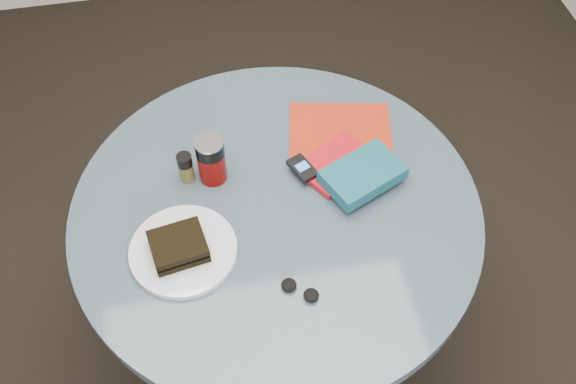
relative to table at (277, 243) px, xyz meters
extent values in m
plane|color=black|center=(0.00, 0.00, -0.59)|extent=(4.00, 4.00, 0.00)
cylinder|color=black|center=(0.00, 0.00, -0.57)|extent=(0.48, 0.48, 0.03)
cylinder|color=black|center=(0.00, 0.00, -0.22)|extent=(0.11, 0.11, 0.68)
cylinder|color=#324353|center=(0.00, 0.00, 0.14)|extent=(1.00, 1.00, 0.04)
cylinder|color=silver|center=(-0.23, -0.09, 0.17)|extent=(0.33, 0.33, 0.02)
cube|color=black|center=(-0.24, -0.09, 0.19)|extent=(0.14, 0.12, 0.02)
cube|color=#3B2C16|center=(-0.24, -0.09, 0.20)|extent=(0.12, 0.11, 0.01)
cube|color=black|center=(-0.24, -0.09, 0.21)|extent=(0.14, 0.12, 0.02)
cylinder|color=#6B0805|center=(-0.14, 0.12, 0.21)|extent=(0.09, 0.09, 0.09)
cylinder|color=black|center=(-0.14, 0.12, 0.27)|extent=(0.09, 0.09, 0.04)
cylinder|color=silver|center=(-0.14, 0.12, 0.29)|extent=(0.09, 0.09, 0.01)
cylinder|color=#4E4821|center=(-0.20, 0.13, 0.19)|extent=(0.05, 0.05, 0.06)
cylinder|color=black|center=(-0.20, 0.13, 0.23)|extent=(0.05, 0.05, 0.03)
cube|color=#9B220E|center=(0.21, 0.21, 0.17)|extent=(0.30, 0.25, 0.00)
cube|color=#A80D17|center=(0.17, 0.09, 0.18)|extent=(0.22, 0.20, 0.02)
cube|color=#114454|center=(0.22, 0.03, 0.20)|extent=(0.22, 0.19, 0.04)
cube|color=black|center=(0.08, 0.08, 0.19)|extent=(0.07, 0.09, 0.01)
cube|color=blue|center=(0.08, 0.08, 0.20)|extent=(0.04, 0.04, 0.00)
ellipsoid|color=black|center=(-0.01, -0.22, 0.17)|extent=(0.05, 0.05, 0.02)
ellipsoid|color=black|center=(0.03, -0.26, 0.17)|extent=(0.05, 0.05, 0.02)
camera|label=1|loc=(-0.15, -0.90, 1.42)|focal=40.00mm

